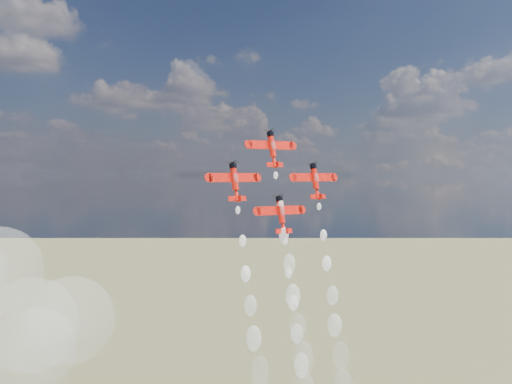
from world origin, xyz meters
The scene contains 6 objects.
plane_lead centered at (-3.67, 1.91, 112.36)m, with size 13.32×4.98×9.36m.
plane_left centered at (-15.65, -0.11, 104.22)m, with size 13.32×4.98×9.36m.
plane_right centered at (8.32, -0.11, 104.22)m, with size 13.32×4.98×9.36m.
plane_slot centered at (-3.67, -2.13, 96.08)m, with size 13.32×4.98×9.36m.
smoke_trail_lead centered at (-3.64, -10.02, 65.15)m, with size 5.88×15.83×53.58m.
smoke_trail_right centered at (8.32, -11.96, 56.81)m, with size 5.90×16.18×54.25m.
Camera 1 is at (-85.83, -124.14, 105.62)m, focal length 42.00 mm.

